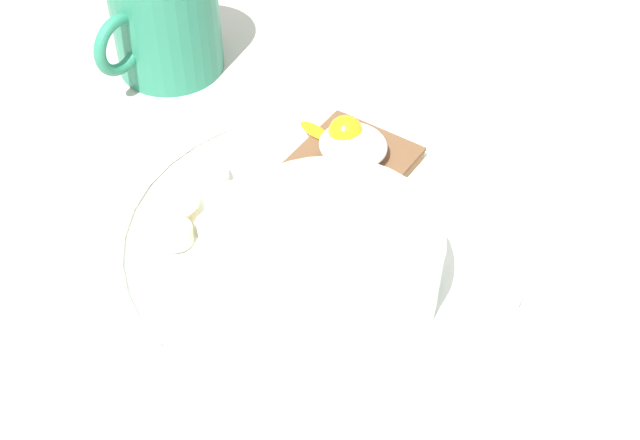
{
  "coord_description": "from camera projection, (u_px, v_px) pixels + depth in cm",
  "views": [
    {
      "loc": [
        -16.57,
        39.63,
        49.52
      ],
      "look_at": [
        0.0,
        0.0,
        5.0
      ],
      "focal_mm": 50.0,
      "sensor_mm": 36.0,
      "label": 1
    }
  ],
  "objects": [
    {
      "name": "ground_plane",
      "position": [
        320.0,
        258.0,
        0.65
      ],
      "size": [
        120.0,
        120.0,
        2.0
      ],
      "primitive_type": "cube",
      "color": "beige",
      "rests_on": "ground"
    },
    {
      "name": "plate",
      "position": [
        320.0,
        241.0,
        0.63
      ],
      "size": [
        29.1,
        29.1,
        1.6
      ],
      "color": "white",
      "rests_on": "ground_plane"
    },
    {
      "name": "oatmeal_bowl",
      "position": [
        329.0,
        262.0,
        0.58
      ],
      "size": [
        14.73,
        14.73,
        5.79
      ],
      "color": "white",
      "rests_on": "plate"
    },
    {
      "name": "toast_slice",
      "position": [
        353.0,
        162.0,
        0.68
      ],
      "size": [
        9.68,
        9.68,
        1.17
      ],
      "color": "brown",
      "rests_on": "plate"
    },
    {
      "name": "poached_egg",
      "position": [
        351.0,
        142.0,
        0.67
      ],
      "size": [
        8.02,
        5.07,
        3.32
      ],
      "color": "white",
      "rests_on": "toast_slice"
    },
    {
      "name": "banana_slice_front",
      "position": [
        232.0,
        199.0,
        0.65
      ],
      "size": [
        3.08,
        3.17,
        1.58
      ],
      "color": "#F5E6C0",
      "rests_on": "plate"
    },
    {
      "name": "banana_slice_left",
      "position": [
        174.0,
        235.0,
        0.63
      ],
      "size": [
        3.45,
        3.56,
        1.72
      ],
      "color": "beige",
      "rests_on": "plate"
    },
    {
      "name": "banana_slice_back",
      "position": [
        220.0,
        225.0,
        0.63
      ],
      "size": [
        4.85,
        4.82,
        1.71
      ],
      "color": "#F4ECBE",
      "rests_on": "plate"
    },
    {
      "name": "banana_slice_right",
      "position": [
        175.0,
        207.0,
        0.65
      ],
      "size": [
        4.91,
        4.88,
        1.48
      ],
      "color": "beige",
      "rests_on": "plate"
    },
    {
      "name": "banana_slice_inner",
      "position": [
        211.0,
        178.0,
        0.67
      ],
      "size": [
        3.22,
        3.26,
        1.07
      ],
      "color": "#FBECC3",
      "rests_on": "plate"
    },
    {
      "name": "coffee_mug",
      "position": [
        164.0,
        18.0,
        0.76
      ],
      "size": [
        9.23,
        12.83,
        9.88
      ],
      "color": "#2B8262",
      "rests_on": "ground_plane"
    }
  ]
}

